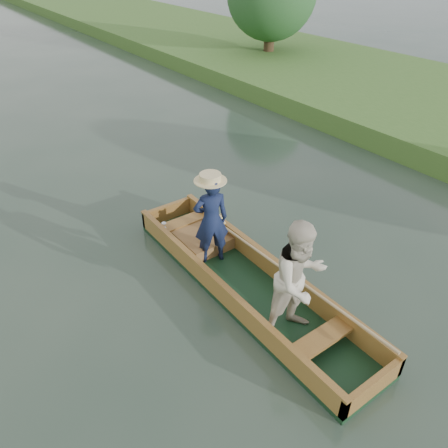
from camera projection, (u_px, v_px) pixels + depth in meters
ground at (246, 290)px, 7.04m from camera, size 120.00×120.00×0.00m
punt at (257, 266)px, 6.53m from camera, size 1.12×5.00×1.88m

